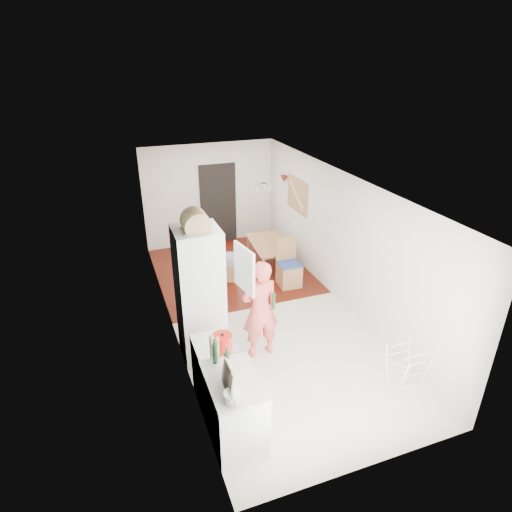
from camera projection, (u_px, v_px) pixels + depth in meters
room_shell at (261, 252)px, 7.42m from camera, size 3.20×7.00×2.50m
floor at (260, 313)px, 7.96m from camera, size 3.20×7.00×0.01m
wood_floor_overlay at (231, 270)px, 9.52m from camera, size 3.20×3.30×0.01m
sage_wall_panel at (194, 293)px, 4.97m from camera, size 0.02×3.00×1.30m
tile_splashback at (209, 370)px, 4.81m from camera, size 0.02×1.90×0.50m
doorway_recess at (218, 204)px, 10.54m from camera, size 0.90×0.04×2.00m
base_cabinet at (234, 411)px, 5.21m from camera, size 0.60×0.90×0.86m
worktop at (233, 381)px, 5.01m from camera, size 0.62×0.92×0.06m
range_cooker at (218, 371)px, 5.84m from camera, size 0.60×0.60×0.88m
cooker_top at (216, 344)px, 5.64m from camera, size 0.60×0.60×0.04m
fridge_housing at (200, 295)px, 6.44m from camera, size 0.66×0.66×2.15m
fridge_door at (244, 269)px, 6.17m from camera, size 0.14×0.56×0.70m
fridge_interior at (219, 264)px, 6.33m from camera, size 0.02×0.52×0.66m
pinboard at (297, 195)px, 9.39m from camera, size 0.03×0.90×0.70m
pinboard_frame at (297, 195)px, 9.39m from camera, size 0.00×0.94×0.74m
wall_sconce at (284, 179)px, 9.85m from camera, size 0.18×0.18×0.16m
person at (260, 301)px, 6.48m from camera, size 0.72×0.49×1.93m
dining_table at (271, 254)px, 9.76m from camera, size 0.78×1.26×0.42m
dining_chair at (289, 263)px, 8.68m from camera, size 0.44×0.44×1.02m
stool at (229, 271)px, 9.04m from camera, size 0.39×0.39×0.41m
grey_drape at (228, 259)px, 8.88m from camera, size 0.47×0.47×0.17m
drying_rack at (405, 371)px, 5.93m from camera, size 0.40×0.37×0.77m
bread_bin at (196, 223)px, 5.88m from camera, size 0.45×0.43×0.21m
red_casserole at (222, 340)px, 5.55m from camera, size 0.32×0.32×0.15m
steel_pan at (233, 397)px, 4.67m from camera, size 0.23×0.23×0.11m
held_bottle at (274, 301)px, 6.35m from camera, size 0.06×0.06×0.26m
bottle_a at (227, 362)px, 5.07m from camera, size 0.08×0.08×0.27m
bottle_b at (215, 354)px, 5.21m from camera, size 0.07×0.07×0.28m
bottle_c at (228, 371)px, 4.95m from camera, size 0.10×0.10×0.23m
pepper_mill_front at (217, 347)px, 5.39m from camera, size 0.07×0.07×0.20m
pepper_mill_back at (212, 347)px, 5.36m from camera, size 0.07×0.07×0.23m
chopping_boards at (228, 378)px, 4.76m from camera, size 0.05×0.25×0.34m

